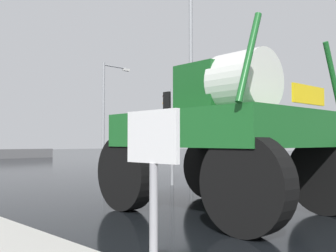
{
  "coord_description": "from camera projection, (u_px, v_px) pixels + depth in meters",
  "views": [
    {
      "loc": [
        -6.27,
        0.92,
        1.63
      ],
      "look_at": [
        1.41,
        8.73,
        2.07
      ],
      "focal_mm": 41.48,
      "sensor_mm": 36.0,
      "label": 1
    }
  ],
  "objects": [
    {
      "name": "lane_arrow_sign",
      "position": [
        153.0,
        176.0,
        3.2
      ],
      "size": [
        0.07,
        0.6,
        1.74
      ],
      "color": "#99999E",
      "rests_on": "median_island"
    },
    {
      "name": "oversize_sprayer",
      "position": [
        224.0,
        133.0,
        8.98
      ],
      "size": [
        3.94,
        5.41,
        3.9
      ],
      "rotation": [
        0.0,
        0.0,
        1.53
      ],
      "color": "black",
      "rests_on": "ground"
    },
    {
      "name": "traffic_signal_near_right",
      "position": [
        169.0,
        115.0,
        14.75
      ],
      "size": [
        0.24,
        0.54,
        3.63
      ],
      "color": "gray",
      "rests_on": "ground"
    },
    {
      "name": "streetlight_near_right",
      "position": [
        192.0,
        69.0,
        18.91
      ],
      "size": [
        1.57,
        0.24,
        9.5
      ],
      "color": "gray",
      "rests_on": "ground"
    },
    {
      "name": "streetlight_far_right",
      "position": [
        106.0,
        107.0,
        26.71
      ],
      "size": [
        2.3,
        0.24,
        7.08
      ],
      "color": "gray",
      "rests_on": "ground"
    }
  ]
}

